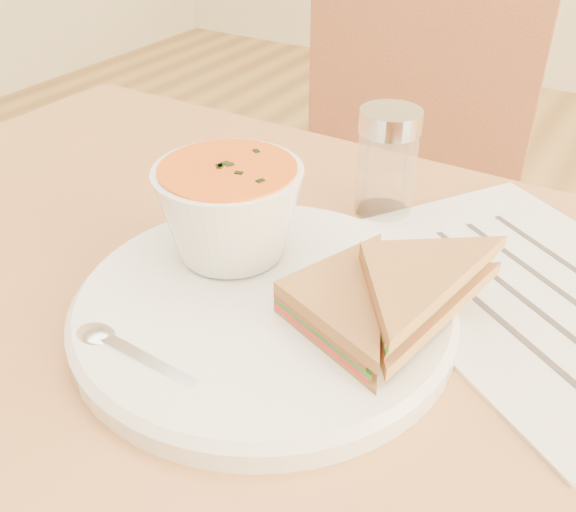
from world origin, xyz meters
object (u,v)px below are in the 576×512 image
Objects in this scene: plate at (264,309)px; soup_bowl at (230,215)px; condiment_shaker at (387,163)px; chair_far at (377,221)px.

soup_bowl reaches higher than plate.
soup_bowl is 0.18m from condiment_shaker.
condiment_shaker is at bearing 106.71° from chair_far.
plate is at bearing -92.54° from condiment_shaker.
chair_far is 0.54m from condiment_shaker.
plate is 2.81× the size of condiment_shaker.
soup_bowl is (-0.06, 0.04, 0.05)m from plate.
chair_far is at bearing 104.91° from plate.
chair_far reaches higher than condiment_shaker.
soup_bowl is at bearing 146.86° from plate.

